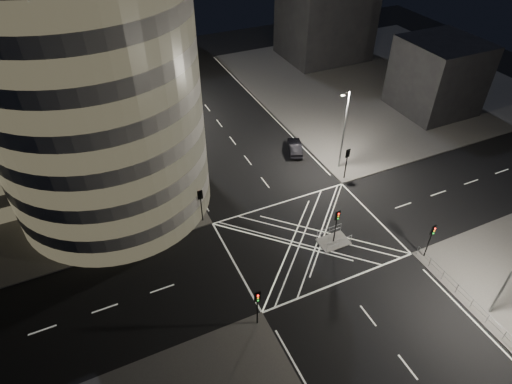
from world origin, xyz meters
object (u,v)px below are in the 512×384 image
street_lamp_left_near (177,154)px  street_lamp_left_far (138,85)px  traffic_signal_fl (201,200)px  traffic_signal_nr (431,235)px  sedan (295,147)px  traffic_signal_nl (257,302)px  traffic_signal_fr (347,158)px  traffic_signal_island (337,221)px  central_island (333,242)px  street_lamp_right_far (344,128)px

street_lamp_left_near → street_lamp_left_far: bearing=90.0°
traffic_signal_fl → street_lamp_left_far: 23.36m
traffic_signal_nr → sedan: (-2.58, 21.00, -2.19)m
traffic_signal_nl → street_lamp_left_near: size_ratio=0.40×
traffic_signal_fl → traffic_signal_nl: 13.60m
traffic_signal_nl → street_lamp_left_near: bearing=91.9°
traffic_signal_fr → traffic_signal_nr: size_ratio=1.00×
traffic_signal_fl → traffic_signal_island: size_ratio=1.00×
sedan → traffic_signal_fl: bearing=48.6°
traffic_signal_fr → traffic_signal_island: 10.73m
traffic_signal_island → sedan: size_ratio=0.91×
central_island → sedan: bearing=74.9°
traffic_signal_nr → street_lamp_left_near: 26.32m
central_island → traffic_signal_fl: traffic_signal_fl is taller
street_lamp_right_far → sedan: 7.78m
traffic_signal_nr → street_lamp_right_far: size_ratio=0.40×
traffic_signal_island → street_lamp_right_far: (7.44, 10.50, 2.63)m
traffic_signal_fl → street_lamp_left_near: street_lamp_left_near is taller
traffic_signal_nl → street_lamp_left_far: 36.90m
street_lamp_left_far → street_lamp_right_far: same height
traffic_signal_fr → street_lamp_left_far: street_lamp_left_far is taller
traffic_signal_nl → central_island: bearing=26.1°
street_lamp_left_near → street_lamp_left_far: (0.00, 18.00, 0.00)m
street_lamp_left_near → street_lamp_left_far: size_ratio=1.00×
traffic_signal_fl → sedan: bearing=26.2°
traffic_signal_fr → traffic_signal_nr: bearing=-90.0°
traffic_signal_fr → sedan: (-2.58, 7.40, -2.19)m
traffic_signal_island → street_lamp_left_near: 17.89m
traffic_signal_island → sedan: bearing=74.9°
traffic_signal_fr → street_lamp_left_near: size_ratio=0.40×
central_island → street_lamp_right_far: bearing=54.7°
traffic_signal_fl → sedan: traffic_signal_fl is taller
traffic_signal_nl → traffic_signal_nr: 17.60m
central_island → sedan: sedan is taller
traffic_signal_nl → sedan: (15.02, 21.00, -2.19)m
traffic_signal_fl → traffic_signal_island: same height
central_island → traffic_signal_nl: traffic_signal_nl is taller
traffic_signal_nr → street_lamp_left_far: street_lamp_left_far is taller
traffic_signal_fr → street_lamp_left_near: street_lamp_left_near is taller
traffic_signal_fl → street_lamp_right_far: street_lamp_right_far is taller
traffic_signal_fr → traffic_signal_island: same height
traffic_signal_fr → traffic_signal_island: size_ratio=1.00×
traffic_signal_nr → traffic_signal_nl: bearing=180.0°
central_island → street_lamp_right_far: 13.98m
sedan → central_island: bearing=97.3°
traffic_signal_fr → traffic_signal_nl: bearing=-142.3°
central_island → traffic_signal_island: 2.84m
traffic_signal_nr → street_lamp_left_near: size_ratio=0.40×
street_lamp_right_far → sedan: size_ratio=2.26×
traffic_signal_nr → sedan: size_ratio=0.91×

